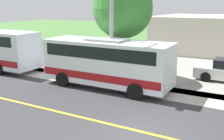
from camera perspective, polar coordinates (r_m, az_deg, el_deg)
The scene contains 7 objects.
ground_plane at distance 11.02m, azimuth 6.10°, elevation -12.91°, with size 120.00×120.00×0.00m, color #477238.
road_surface at distance 11.01m, azimuth 6.10°, elevation -12.89°, with size 8.00×100.00×0.01m, color #333335.
sidewalk at distance 15.60m, azimuth 13.57°, elevation -5.05°, with size 2.40×100.00×0.01m, color #B2ADA3.
road_centre_line at distance 11.01m, azimuth 6.10°, elevation -12.87°, with size 0.16×100.00×0.00m, color gold.
shuttle_bus_front at distance 16.10m, azimuth -1.08°, elevation 1.93°, with size 2.73×7.96×2.96m.
street_light_pole at distance 16.03m, azimuth -0.31°, elevation 10.85°, with size 1.97×0.24×7.42m.
tree_curbside at distance 18.47m, azimuth 2.29°, elevation 12.86°, with size 4.05×4.05×6.68m.
Camera 1 is at (9.12, 3.71, 4.94)m, focal length 43.02 mm.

